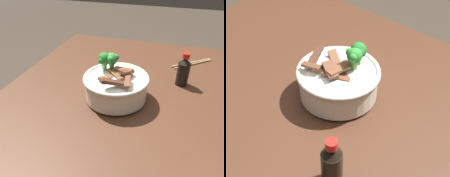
{
  "view_description": "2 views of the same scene",
  "coord_description": "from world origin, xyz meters",
  "views": [
    {
      "loc": [
        0.56,
        0.11,
        1.19
      ],
      "look_at": [
        -0.01,
        -0.07,
        0.82
      ],
      "focal_mm": 35.31,
      "sensor_mm": 36.0,
      "label": 1
    },
    {
      "loc": [
        -0.47,
        0.45,
        1.39
      ],
      "look_at": [
        -0.04,
        -0.05,
        0.8
      ],
      "focal_mm": 56.1,
      "sensor_mm": 36.0,
      "label": 2
    }
  ],
  "objects": [
    {
      "name": "soy_sauce_bottle",
      "position": [
        -0.19,
        0.15,
        0.82
      ],
      "size": [
        0.04,
        0.04,
        0.12
      ],
      "color": "black",
      "rests_on": "dining_table"
    },
    {
      "name": "chopsticks_pair",
      "position": [
        -0.38,
        0.19,
        0.77
      ],
      "size": [
        0.15,
        0.17,
        0.01
      ],
      "color": "tan",
      "rests_on": "dining_table"
    },
    {
      "name": "dining_table",
      "position": [
        0.0,
        0.0,
        0.66
      ],
      "size": [
        1.18,
        0.94,
        0.76
      ],
      "color": "#472819",
      "rests_on": "ground"
    },
    {
      "name": "rice_bowl",
      "position": [
        -0.03,
        -0.06,
        0.82
      ],
      "size": [
        0.21,
        0.21,
        0.15
      ],
      "color": "silver",
      "rests_on": "dining_table"
    }
  ]
}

